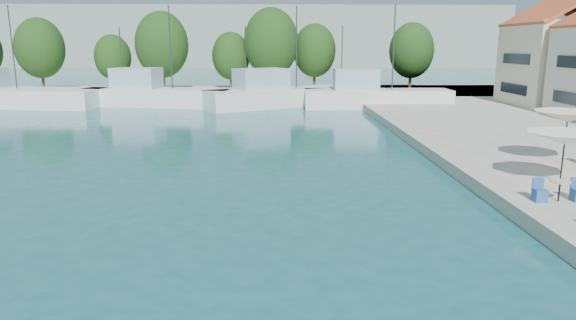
{
  "coord_description": "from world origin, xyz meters",
  "views": [
    {
      "loc": [
        -2.38,
        4.04,
        6.11
      ],
      "look_at": [
        -1.79,
        26.0,
        1.14
      ],
      "focal_mm": 32.0,
      "sensor_mm": 36.0,
      "label": 1
    }
  ],
  "objects_px": {
    "trawler_03": "(279,96)",
    "umbrella_white": "(565,138)",
    "umbrella_cream": "(568,116)",
    "trawler_04": "(373,97)",
    "trawler_02": "(155,96)"
  },
  "relations": [
    {
      "from": "trawler_03",
      "to": "umbrella_white",
      "type": "distance_m",
      "value": 33.56
    },
    {
      "from": "trawler_03",
      "to": "umbrella_cream",
      "type": "relative_size",
      "value": 5.2
    },
    {
      "from": "trawler_04",
      "to": "umbrella_cream",
      "type": "height_order",
      "value": "trawler_04"
    },
    {
      "from": "trawler_02",
      "to": "trawler_04",
      "type": "relative_size",
      "value": 1.09
    },
    {
      "from": "trawler_02",
      "to": "umbrella_cream",
      "type": "bearing_deg",
      "value": -37.44
    },
    {
      "from": "trawler_02",
      "to": "umbrella_cream",
      "type": "distance_m",
      "value": 38.54
    },
    {
      "from": "trawler_02",
      "to": "umbrella_cream",
      "type": "xyz_separation_m",
      "value": [
        25.64,
        -28.72,
        1.76
      ]
    },
    {
      "from": "umbrella_white",
      "to": "umbrella_cream",
      "type": "xyz_separation_m",
      "value": [
        2.02,
        3.45,
        0.39
      ]
    },
    {
      "from": "trawler_04",
      "to": "trawler_03",
      "type": "bearing_deg",
      "value": 171.73
    },
    {
      "from": "trawler_02",
      "to": "umbrella_cream",
      "type": "height_order",
      "value": "trawler_02"
    },
    {
      "from": "trawler_02",
      "to": "umbrella_white",
      "type": "xyz_separation_m",
      "value": [
        23.62,
        -32.17,
        1.37
      ]
    },
    {
      "from": "trawler_03",
      "to": "umbrella_white",
      "type": "bearing_deg",
      "value": -98.65
    },
    {
      "from": "trawler_03",
      "to": "umbrella_cream",
      "type": "height_order",
      "value": "trawler_03"
    },
    {
      "from": "trawler_04",
      "to": "umbrella_cream",
      "type": "xyz_separation_m",
      "value": [
        3.95,
        -26.66,
        1.76
      ]
    },
    {
      "from": "trawler_03",
      "to": "trawler_04",
      "type": "xyz_separation_m",
      "value": [
        9.21,
        -1.52,
        0.0
      ]
    }
  ]
}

